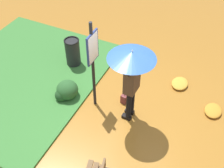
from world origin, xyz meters
name	(u,v)px	position (x,y,z in m)	size (l,w,h in m)	color
ground_plane	(123,119)	(0.00, 0.00, 0.00)	(18.00, 18.00, 0.00)	#9E6623
grass_verge	(21,76)	(-0.19, -3.10, 0.03)	(4.80, 4.00, 0.05)	#387533
person_with_umbrella	(132,68)	(-0.09, 0.11, 1.55)	(0.96, 0.96, 2.04)	black
info_sign_post	(93,57)	(-0.18, -0.81, 1.44)	(0.44, 0.07, 2.30)	black
handbag	(126,97)	(-0.60, -0.18, 0.13)	(0.32, 0.19, 0.37)	brown
trash_bin	(73,52)	(-1.25, -2.07, 0.42)	(0.42, 0.42, 0.83)	black
shrub_cluster	(66,91)	(-0.05, -1.56, 0.23)	(0.59, 0.54, 0.48)	#285628
leaf_pile_near_person	(213,111)	(-1.14, 1.86, 0.06)	(0.50, 0.40, 0.11)	#C68428
leaf_pile_by_bench	(180,83)	(-1.71, 0.88, 0.06)	(0.52, 0.42, 0.11)	gold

